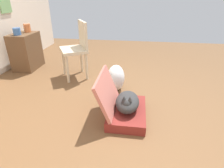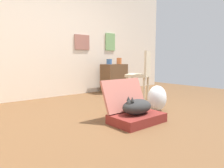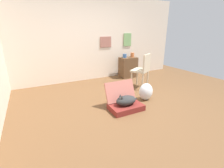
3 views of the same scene
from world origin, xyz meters
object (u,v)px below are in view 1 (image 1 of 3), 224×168
(chair, at_px, (77,47))
(plastic_bag_white, at_px, (116,78))
(vase_short, at_px, (27,28))
(cat, at_px, (127,102))
(vase_tall, at_px, (17,31))
(side_table, at_px, (26,51))
(suitcase_base, at_px, (127,112))

(chair, bearing_deg, plastic_bag_white, 28.98)
(plastic_bag_white, bearing_deg, vase_short, 65.53)
(cat, height_order, vase_tall, vase_tall)
(vase_tall, bearing_deg, chair, -95.76)
(cat, relative_size, vase_short, 3.36)
(side_table, bearing_deg, vase_tall, 176.14)
(plastic_bag_white, height_order, vase_tall, vase_tall)
(suitcase_base, relative_size, side_table, 0.98)
(vase_tall, bearing_deg, suitcase_base, -120.58)
(vase_short, bearing_deg, plastic_bag_white, -114.47)
(side_table, bearing_deg, suitcase_base, -123.51)
(vase_short, relative_size, chair, 0.16)
(plastic_bag_white, distance_m, side_table, 1.99)
(cat, xyz_separation_m, chair, (1.13, 0.95, 0.33))
(suitcase_base, relative_size, plastic_bag_white, 1.68)
(plastic_bag_white, height_order, side_table, side_table)
(cat, bearing_deg, vase_short, 53.36)
(cat, xyz_separation_m, vase_tall, (1.25, 2.10, 0.54))
(cat, height_order, chair, chair)
(suitcase_base, xyz_separation_m, plastic_bag_white, (0.69, 0.23, 0.14))
(plastic_bag_white, distance_m, vase_tall, 2.03)
(side_table, xyz_separation_m, chair, (-0.26, -1.13, 0.20))
(side_table, distance_m, vase_short, 0.45)
(cat, height_order, plastic_bag_white, plastic_bag_white)
(suitcase_base, relative_size, chair, 0.70)
(plastic_bag_white, height_order, chair, chair)
(cat, bearing_deg, chair, 40.06)
(vase_tall, distance_m, chair, 1.17)
(cat, distance_m, plastic_bag_white, 0.73)
(suitcase_base, relative_size, vase_tall, 5.17)
(vase_short, bearing_deg, chair, -109.89)
(plastic_bag_white, relative_size, vase_tall, 3.08)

